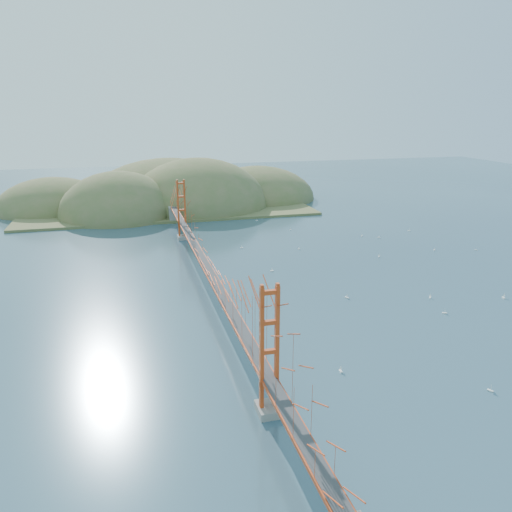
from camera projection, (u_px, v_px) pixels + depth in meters
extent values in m
plane|color=#2D4A5B|center=(209.00, 292.00, 70.33)|extent=(320.00, 320.00, 0.00)
cube|color=gray|center=(269.00, 409.00, 42.48)|extent=(2.00, 2.40, 0.70)
cube|color=gray|center=(183.00, 237.00, 97.98)|extent=(2.00, 2.40, 0.70)
cube|color=#B63814|center=(208.00, 269.00, 69.38)|extent=(1.40, 92.00, 0.16)
cube|color=#B63814|center=(208.00, 271.00, 69.44)|extent=(1.33, 92.00, 0.24)
cube|color=#38383A|center=(208.00, 269.00, 69.35)|extent=(1.19, 92.00, 0.03)
cube|color=gray|center=(174.00, 214.00, 112.40)|extent=(2.20, 2.60, 3.30)
cube|color=olive|center=(167.00, 206.00, 129.46)|extent=(70.00, 40.00, 0.60)
ellipsoid|color=olive|center=(119.00, 215.00, 119.17)|extent=(28.00, 28.00, 21.00)
ellipsoid|color=olive|center=(199.00, 207.00, 129.66)|extent=(36.00, 36.00, 25.00)
ellipsoid|color=olive|center=(257.00, 198.00, 141.50)|extent=(32.00, 32.00, 18.00)
ellipsoid|color=olive|center=(54.00, 209.00, 126.31)|extent=(28.00, 28.00, 16.00)
ellipsoid|color=olive|center=(169.00, 197.00, 142.97)|extent=(44.00, 44.00, 22.00)
cube|color=white|center=(476.00, 250.00, 90.43)|extent=(0.51, 0.48, 0.10)
cylinder|color=white|center=(476.00, 248.00, 90.35)|extent=(0.02, 0.02, 0.57)
cube|color=white|center=(347.00, 298.00, 67.97)|extent=(0.45, 0.66, 0.11)
cylinder|color=white|center=(347.00, 295.00, 67.87)|extent=(0.02, 0.02, 0.69)
cube|color=white|center=(434.00, 250.00, 90.43)|extent=(0.34, 0.54, 0.09)
cylinder|color=white|center=(435.00, 248.00, 90.35)|extent=(0.02, 0.02, 0.57)
cube|color=white|center=(379.00, 257.00, 86.42)|extent=(0.51, 0.55, 0.10)
cylinder|color=white|center=(379.00, 255.00, 86.33)|extent=(0.02, 0.02, 0.62)
cube|color=white|center=(299.00, 249.00, 91.03)|extent=(0.43, 0.51, 0.09)
cylinder|color=white|center=(299.00, 248.00, 90.95)|extent=(0.01, 0.01, 0.56)
cube|color=white|center=(445.00, 313.00, 62.90)|extent=(0.60, 0.48, 0.11)
cylinder|color=white|center=(445.00, 311.00, 62.81)|extent=(0.02, 0.02, 0.64)
cube|color=white|center=(490.00, 391.00, 45.76)|extent=(0.45, 0.61, 0.11)
cylinder|color=white|center=(491.00, 388.00, 45.67)|extent=(0.02, 0.02, 0.64)
cube|color=white|center=(290.00, 230.00, 105.18)|extent=(0.50, 0.22, 0.09)
cylinder|color=white|center=(290.00, 229.00, 105.10)|extent=(0.01, 0.01, 0.53)
cube|color=white|center=(362.00, 236.00, 100.08)|extent=(0.48, 0.46, 0.09)
cylinder|color=white|center=(362.00, 235.00, 100.00)|extent=(0.01, 0.01, 0.55)
cube|color=white|center=(272.00, 271.00, 78.94)|extent=(0.64, 0.28, 0.11)
cylinder|color=white|center=(272.00, 269.00, 78.85)|extent=(0.02, 0.02, 0.67)
cube|color=white|center=(430.00, 298.00, 67.99)|extent=(0.45, 0.58, 0.10)
cylinder|color=white|center=(430.00, 295.00, 67.90)|extent=(0.02, 0.02, 0.62)
cube|color=white|center=(409.00, 231.00, 104.33)|extent=(0.62, 0.37, 0.11)
cylinder|color=white|center=(409.00, 229.00, 104.23)|extent=(0.02, 0.02, 0.65)
cube|color=white|center=(504.00, 298.00, 67.95)|extent=(0.32, 0.64, 0.11)
cylinder|color=white|center=(504.00, 295.00, 67.85)|extent=(0.02, 0.02, 0.67)
cube|color=white|center=(257.00, 220.00, 113.68)|extent=(0.51, 0.32, 0.09)
cylinder|color=white|center=(257.00, 219.00, 113.60)|extent=(0.01, 0.01, 0.53)
cube|color=white|center=(341.00, 371.00, 49.15)|extent=(0.23, 0.59, 0.11)
cylinder|color=white|center=(341.00, 368.00, 49.06)|extent=(0.02, 0.02, 0.63)
cube|color=white|center=(379.00, 237.00, 98.98)|extent=(0.49, 0.55, 0.10)
cylinder|color=white|center=(379.00, 236.00, 98.89)|extent=(0.02, 0.02, 0.60)
cube|color=white|center=(242.00, 248.00, 91.78)|extent=(0.53, 0.22, 0.09)
cylinder|color=white|center=(242.00, 246.00, 91.70)|extent=(0.02, 0.02, 0.57)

